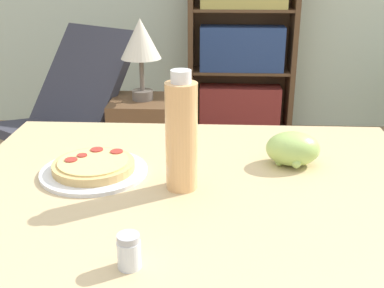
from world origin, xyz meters
TOP-DOWN VIEW (x-y plane):
  - dining_table at (-0.08, -0.07)m, footprint 1.13×0.90m
  - pizza_on_plate at (-0.32, 0.01)m, footprint 0.26×0.26m
  - grape_bunch at (0.17, 0.08)m, footprint 0.14×0.11m
  - drink_bottle at (-0.10, -0.06)m, footprint 0.07×0.07m
  - salt_shaker at (-0.17, -0.37)m, footprint 0.04×0.04m
  - lounge_chair_near at (-0.88, 1.46)m, footprint 0.84×0.94m
  - bookshelf at (0.15, 2.47)m, footprint 0.77×0.26m
  - side_table at (-0.42, 1.39)m, footprint 0.34×0.34m
  - table_lamp at (-0.42, 1.39)m, footprint 0.21×0.21m

SIDE VIEW (x-z plane):
  - side_table at x=-0.42m, z-range 0.00..0.55m
  - lounge_chair_near at x=-0.88m, z-range -0.15..0.73m
  - bookshelf at x=0.15m, z-range -0.03..1.33m
  - dining_table at x=-0.08m, z-range 0.28..1.04m
  - pizza_on_plate at x=-0.32m, z-range 0.76..0.80m
  - salt_shaker at x=-0.17m, z-range 0.76..0.83m
  - grape_bunch at x=0.17m, z-range 0.76..0.85m
  - table_lamp at x=-0.42m, z-range 0.64..1.06m
  - drink_bottle at x=-0.10m, z-range 0.76..1.03m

